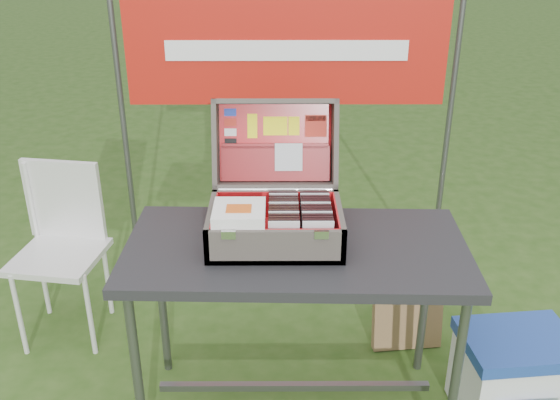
{
  "coord_description": "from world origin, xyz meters",
  "views": [
    {
      "loc": [
        -0.04,
        -2.01,
        1.94
      ],
      "look_at": [
        -0.04,
        0.1,
        0.95
      ],
      "focal_mm": 40.0,
      "sensor_mm": 36.0,
      "label": 1
    }
  ],
  "objects_px": {
    "suitcase": "(275,179)",
    "cardboard_box": "(407,314)",
    "cooler": "(512,376)",
    "chair": "(59,259)",
    "table": "(295,332)"
  },
  "relations": [
    {
      "from": "table",
      "to": "cardboard_box",
      "type": "relative_size",
      "value": 3.65
    },
    {
      "from": "suitcase",
      "to": "cooler",
      "type": "bearing_deg",
      "value": -6.76
    },
    {
      "from": "cooler",
      "to": "cardboard_box",
      "type": "distance_m",
      "value": 0.57
    },
    {
      "from": "cardboard_box",
      "to": "table",
      "type": "bearing_deg",
      "value": -148.08
    },
    {
      "from": "cooler",
      "to": "cardboard_box",
      "type": "xyz_separation_m",
      "value": [
        -0.34,
        0.46,
        -0.02
      ]
    },
    {
      "from": "table",
      "to": "cooler",
      "type": "relative_size",
      "value": 2.89
    },
    {
      "from": "suitcase",
      "to": "chair",
      "type": "height_order",
      "value": "suitcase"
    },
    {
      "from": "suitcase",
      "to": "cardboard_box",
      "type": "xyz_separation_m",
      "value": [
        0.63,
        0.34,
        -0.85
      ]
    },
    {
      "from": "chair",
      "to": "suitcase",
      "type": "bearing_deg",
      "value": -14.19
    },
    {
      "from": "table",
      "to": "chair",
      "type": "bearing_deg",
      "value": 155.84
    },
    {
      "from": "cardboard_box",
      "to": "cooler",
      "type": "bearing_deg",
      "value": -59.24
    },
    {
      "from": "cooler",
      "to": "chair",
      "type": "distance_m",
      "value": 2.1
    },
    {
      "from": "cooler",
      "to": "cardboard_box",
      "type": "relative_size",
      "value": 1.26
    },
    {
      "from": "suitcase",
      "to": "chair",
      "type": "distance_m",
      "value": 1.28
    },
    {
      "from": "table",
      "to": "cooler",
      "type": "distance_m",
      "value": 0.92
    }
  ]
}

